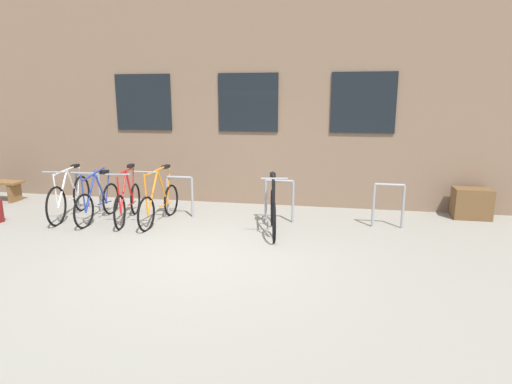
% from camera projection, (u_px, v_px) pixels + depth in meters
% --- Properties ---
extents(ground_plane, '(42.00, 42.00, 0.00)m').
position_uv_depth(ground_plane, '(206.00, 253.00, 6.56)').
color(ground_plane, gray).
extents(storefront_building, '(28.00, 5.38, 4.90)m').
position_uv_depth(storefront_building, '(268.00, 93.00, 11.66)').
color(storefront_building, '#7A604C').
rests_on(storefront_building, ground).
extents(bike_rack, '(6.57, 0.05, 0.82)m').
position_uv_depth(bike_rack, '(228.00, 194.00, 8.30)').
color(bike_rack, gray).
rests_on(bike_rack, ground).
extents(bicycle_orange, '(0.44, 1.72, 1.09)m').
position_uv_depth(bicycle_orange, '(159.00, 203.00, 8.12)').
color(bicycle_orange, black).
rests_on(bicycle_orange, ground).
extents(bicycle_white, '(0.46, 1.83, 1.03)m').
position_uv_depth(bicycle_white, '(70.00, 197.00, 8.46)').
color(bicycle_white, black).
rests_on(bicycle_white, ground).
extents(bicycle_black, '(0.47, 1.64, 1.08)m').
position_uv_depth(bicycle_black, '(273.00, 211.00, 7.52)').
color(bicycle_black, black).
rests_on(bicycle_black, ground).
extents(bicycle_red, '(0.49, 1.67, 1.07)m').
position_uv_depth(bicycle_red, '(128.00, 202.00, 8.22)').
color(bicycle_red, black).
rests_on(bicycle_red, ground).
extents(bicycle_blue, '(0.44, 1.65, 1.04)m').
position_uv_depth(bicycle_blue, '(98.00, 202.00, 8.26)').
color(bicycle_blue, black).
rests_on(bicycle_blue, ground).
extents(planter_box, '(0.70, 0.44, 0.60)m').
position_uv_depth(planter_box, '(472.00, 203.00, 8.40)').
color(planter_box, brown).
rests_on(planter_box, ground).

